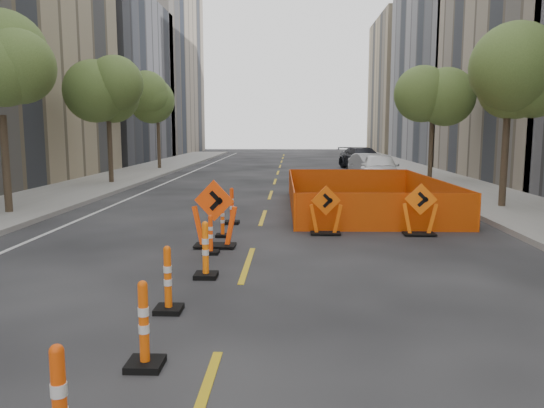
{
  "coord_description": "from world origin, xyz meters",
  "views": [
    {
      "loc": [
        0.94,
        -6.94,
        2.85
      ],
      "look_at": [
        0.47,
        5.41,
        1.1
      ],
      "focal_mm": 35.0,
      "sensor_mm": 36.0,
      "label": 1
    }
  ],
  "objects_px": {
    "channelizer_3": "(168,279)",
    "parked_car_near": "(379,169)",
    "channelizer_5": "(211,234)",
    "channelizer_7": "(232,206)",
    "chevron_sign_left": "(215,214)",
    "chevron_sign_right": "(420,210)",
    "channelizer_4": "(205,250)",
    "parked_car_mid": "(369,165)",
    "channelizer_2": "(144,324)",
    "parked_car_far": "(362,158)",
    "chevron_sign_center": "(326,210)",
    "channelizer_6": "(223,220)"
  },
  "relations": [
    {
      "from": "channelizer_5",
      "to": "channelizer_7",
      "type": "bearing_deg",
      "value": 89.38
    },
    {
      "from": "channelizer_4",
      "to": "parked_car_far",
      "type": "distance_m",
      "value": 29.07
    },
    {
      "from": "channelizer_5",
      "to": "chevron_sign_left",
      "type": "height_order",
      "value": "chevron_sign_left"
    },
    {
      "from": "parked_car_mid",
      "to": "parked_car_far",
      "type": "distance_m",
      "value": 5.37
    },
    {
      "from": "channelizer_4",
      "to": "channelizer_3",
      "type": "bearing_deg",
      "value": -97.88
    },
    {
      "from": "chevron_sign_right",
      "to": "parked_car_mid",
      "type": "height_order",
      "value": "chevron_sign_right"
    },
    {
      "from": "channelizer_5",
      "to": "chevron_sign_right",
      "type": "relative_size",
      "value": 0.65
    },
    {
      "from": "chevron_sign_right",
      "to": "channelizer_4",
      "type": "bearing_deg",
      "value": -128.19
    },
    {
      "from": "channelizer_4",
      "to": "parked_car_near",
      "type": "height_order",
      "value": "parked_car_near"
    },
    {
      "from": "chevron_sign_center",
      "to": "parked_car_mid",
      "type": "xyz_separation_m",
      "value": [
        3.81,
        18.62,
        0.0
      ]
    },
    {
      "from": "channelizer_5",
      "to": "chevron_sign_center",
      "type": "height_order",
      "value": "chevron_sign_center"
    },
    {
      "from": "channelizer_5",
      "to": "chevron_sign_left",
      "type": "relative_size",
      "value": 0.55
    },
    {
      "from": "channelizer_5",
      "to": "channelizer_6",
      "type": "xyz_separation_m",
      "value": [
        0.02,
        1.96,
        0.0
      ]
    },
    {
      "from": "channelizer_7",
      "to": "chevron_sign_center",
      "type": "xyz_separation_m",
      "value": [
        2.74,
        -1.56,
        0.12
      ]
    },
    {
      "from": "channelizer_7",
      "to": "chevron_sign_right",
      "type": "xyz_separation_m",
      "value": [
        5.27,
        -1.58,
        0.16
      ]
    },
    {
      "from": "channelizer_6",
      "to": "parked_car_far",
      "type": "height_order",
      "value": "parked_car_far"
    },
    {
      "from": "channelizer_7",
      "to": "chevron_sign_left",
      "type": "relative_size",
      "value": 0.67
    },
    {
      "from": "channelizer_5",
      "to": "chevron_sign_left",
      "type": "bearing_deg",
      "value": 90.09
    },
    {
      "from": "channelizer_4",
      "to": "parked_car_mid",
      "type": "relative_size",
      "value": 0.27
    },
    {
      "from": "channelizer_2",
      "to": "chevron_sign_left",
      "type": "xyz_separation_m",
      "value": [
        -0.11,
        6.55,
        0.28
      ]
    },
    {
      "from": "channelizer_2",
      "to": "parked_car_near",
      "type": "relative_size",
      "value": 0.23
    },
    {
      "from": "channelizer_7",
      "to": "chevron_sign_center",
      "type": "distance_m",
      "value": 3.16
    },
    {
      "from": "channelizer_5",
      "to": "chevron_sign_right",
      "type": "distance_m",
      "value": 5.81
    },
    {
      "from": "channelizer_4",
      "to": "parked_car_far",
      "type": "xyz_separation_m",
      "value": [
        6.68,
        28.29,
        0.23
      ]
    },
    {
      "from": "channelizer_6",
      "to": "channelizer_3",
      "type": "bearing_deg",
      "value": -90.83
    },
    {
      "from": "chevron_sign_left",
      "to": "parked_car_far",
      "type": "relative_size",
      "value": 0.31
    },
    {
      "from": "chevron_sign_right",
      "to": "parked_car_far",
      "type": "xyz_separation_m",
      "value": [
        1.58,
        23.99,
        0.08
      ]
    },
    {
      "from": "chevron_sign_center",
      "to": "chevron_sign_right",
      "type": "relative_size",
      "value": 0.95
    },
    {
      "from": "channelizer_3",
      "to": "channelizer_7",
      "type": "relative_size",
      "value": 0.96
    },
    {
      "from": "chevron_sign_left",
      "to": "parked_car_mid",
      "type": "bearing_deg",
      "value": 83.5
    },
    {
      "from": "channelizer_6",
      "to": "chevron_sign_left",
      "type": "height_order",
      "value": "chevron_sign_left"
    },
    {
      "from": "channelizer_3",
      "to": "chevron_sign_center",
      "type": "distance_m",
      "value": 6.89
    },
    {
      "from": "channelizer_6",
      "to": "parked_car_near",
      "type": "distance_m",
      "value": 15.38
    },
    {
      "from": "channelizer_2",
      "to": "parked_car_mid",
      "type": "xyz_separation_m",
      "value": [
        6.49,
        26.85,
        0.14
      ]
    },
    {
      "from": "chevron_sign_right",
      "to": "parked_car_near",
      "type": "bearing_deg",
      "value": 97.03
    },
    {
      "from": "parked_car_far",
      "to": "channelizer_4",
      "type": "bearing_deg",
      "value": -117.98
    },
    {
      "from": "chevron_sign_right",
      "to": "parked_car_mid",
      "type": "bearing_deg",
      "value": 97.75
    },
    {
      "from": "parked_car_far",
      "to": "parked_car_near",
      "type": "bearing_deg",
      "value": -107.27
    },
    {
      "from": "channelizer_3",
      "to": "parked_car_near",
      "type": "distance_m",
      "value": 20.9
    },
    {
      "from": "channelizer_5",
      "to": "channelizer_6",
      "type": "bearing_deg",
      "value": 89.47
    },
    {
      "from": "channelizer_5",
      "to": "channelizer_6",
      "type": "height_order",
      "value": "channelizer_6"
    },
    {
      "from": "channelizer_7",
      "to": "parked_car_near",
      "type": "distance_m",
      "value": 13.61
    },
    {
      "from": "chevron_sign_left",
      "to": "channelizer_5",
      "type": "bearing_deg",
      "value": -78.42
    },
    {
      "from": "channelizer_3",
      "to": "parked_car_mid",
      "type": "distance_m",
      "value": 25.77
    },
    {
      "from": "channelizer_2",
      "to": "chevron_sign_right",
      "type": "distance_m",
      "value": 9.73
    },
    {
      "from": "channelizer_3",
      "to": "parked_car_far",
      "type": "height_order",
      "value": "parked_car_far"
    },
    {
      "from": "parked_car_far",
      "to": "chevron_sign_center",
      "type": "bearing_deg",
      "value": -114.41
    },
    {
      "from": "chevron_sign_right",
      "to": "chevron_sign_center",
      "type": "bearing_deg",
      "value": -168.61
    },
    {
      "from": "channelizer_7",
      "to": "parked_car_far",
      "type": "distance_m",
      "value": 23.43
    },
    {
      "from": "channelizer_2",
      "to": "channelizer_4",
      "type": "distance_m",
      "value": 3.92
    }
  ]
}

